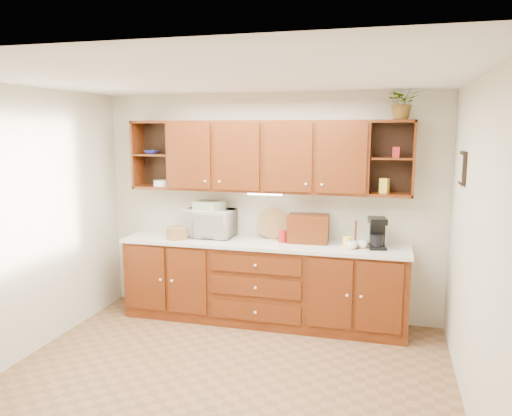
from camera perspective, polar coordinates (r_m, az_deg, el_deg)
The scene contains 26 objects.
floor at distance 4.66m, azimuth -3.88°, elevation -19.14°, with size 4.00×4.00×0.00m, color brown.
ceiling at distance 4.12m, azimuth -4.28°, elevation 14.62°, with size 4.00×4.00×0.00m, color white.
back_wall at distance 5.86m, azimuth 1.51°, elevation 0.23°, with size 4.00×4.00×0.00m, color beige.
left_wall at distance 5.20m, azimuth -25.41°, elevation -1.78°, with size 3.50×3.50×0.00m, color beige.
right_wall at distance 4.03m, azimuth 23.99°, elevation -4.62°, with size 3.50×3.50×0.00m, color beige.
base_cabinets at distance 5.77m, azimuth 0.78°, elevation -8.59°, with size 3.20×0.60×0.90m, color #3E1707.
countertop at distance 5.63m, azimuth 0.76°, elevation -4.06°, with size 3.24×0.64×0.04m, color silver.
upper_cabinets at distance 5.64m, azimuth 1.25°, elevation 5.95°, with size 3.20×0.33×0.80m.
undercabinet_light at distance 5.62m, azimuth 1.01°, elevation 1.62°, with size 0.40×0.05×0.03m, color white.
framed_picture at distance 4.83m, azimuth 22.55°, elevation 4.23°, with size 0.03×0.24×0.30m, color black.
wicker_basket at distance 5.83m, azimuth -9.01°, elevation -2.84°, with size 0.25×0.25×0.13m, color olive.
microwave at distance 5.89m, azimuth -5.34°, elevation -1.72°, with size 0.58×0.39×0.32m, color beige.
towel_stack at distance 5.86m, azimuth -5.37°, elevation 0.28°, with size 0.32×0.23×0.10m, color #D6C965.
wine_bottle at distance 6.02m, azimuth -6.84°, elevation -1.65°, with size 0.07×0.07×0.29m, color black.
woven_tray at distance 5.81m, azimuth 1.88°, elevation -3.36°, with size 0.36×0.36×0.02m, color olive.
bread_box at distance 5.60m, azimuth 6.00°, elevation -2.34°, with size 0.45×0.28×0.31m, color #3E1707.
mug_tree at distance 5.44m, azimuth 11.28°, elevation -4.01°, with size 0.25×0.26×0.30m.
canister_red at distance 5.60m, azimuth 3.10°, elevation -3.24°, with size 0.11×0.11×0.13m, color maroon.
canister_white at distance 5.53m, azimuth 5.71°, elevation -3.21°, with size 0.09×0.09×0.17m, color white.
canister_yellow at distance 5.45m, azimuth 10.41°, elevation -3.84°, with size 0.10×0.10×0.11m, color yellow.
coffee_maker at distance 5.46m, azimuth 13.68°, elevation -2.83°, with size 0.22×0.26×0.33m.
bowl_stack at distance 6.11m, azimuth -11.85°, elevation 6.26°, with size 0.17×0.17×0.04m, color navy.
plate_stack at distance 6.08m, azimuth -10.70°, elevation 2.82°, with size 0.20×0.20×0.07m, color white.
pantry_box_yellow at distance 5.47m, azimuth 14.44°, elevation 2.48°, with size 0.09×0.07×0.16m, color yellow.
pantry_box_red at distance 5.44m, azimuth 15.76°, elevation 6.16°, with size 0.07×0.06×0.11m, color maroon.
potted_plant at distance 5.43m, azimuth 16.44°, elevation 11.52°, with size 0.32×0.28×0.35m, color #999999.
Camera 1 is at (1.35, -3.88, 2.20)m, focal length 35.00 mm.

